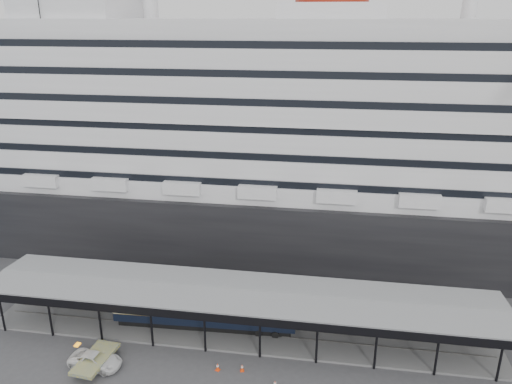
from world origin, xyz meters
The scene contains 8 objects.
ground centered at (0.00, 0.00, 0.00)m, with size 200.00×200.00×0.00m, color #3E3E41.
cruise_ship centered at (0.05, 32.00, 18.35)m, with size 130.00×30.00×43.90m.
platform_canopy centered at (0.00, 5.00, 2.36)m, with size 56.00×9.18×5.30m.
port_truck centered at (-13.14, -3.21, 0.74)m, with size 2.46×5.34×1.48m, color silver.
pullman_carriage centered at (-4.00, 5.00, 2.45)m, with size 20.46×3.45×20.00m.
traffic_cone_left centered at (1.48, -1.53, 0.39)m, with size 0.50×0.50×0.79m.
traffic_cone_mid centered at (-0.94, -1.80, 0.41)m, with size 0.54×0.54×0.83m.
traffic_cone_right centered at (4.99, -3.35, 0.40)m, with size 0.45×0.45×0.81m.
Camera 1 is at (9.26, -41.50, 33.33)m, focal length 35.00 mm.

